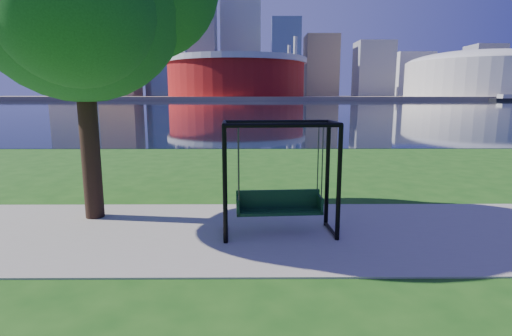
{
  "coord_description": "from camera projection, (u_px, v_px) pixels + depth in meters",
  "views": [
    {
      "loc": [
        0.11,
        -7.99,
        2.67
      ],
      "look_at": [
        0.16,
        0.0,
        1.21
      ],
      "focal_mm": 28.0,
      "sensor_mm": 36.0,
      "label": 1
    }
  ],
  "objects": [
    {
      "name": "path",
      "position": [
        248.0,
        232.0,
        7.84
      ],
      "size": [
        120.0,
        4.0,
        0.03
      ],
      "primitive_type": "cube",
      "color": "#9E937F",
      "rests_on": "ground"
    },
    {
      "name": "skyline",
      "position": [
        248.0,
        53.0,
        316.06
      ],
      "size": [
        392.0,
        66.0,
        96.5
      ],
      "color": "gray",
      "rests_on": "far_bank"
    },
    {
      "name": "swing",
      "position": [
        279.0,
        181.0,
        7.59
      ],
      "size": [
        2.21,
        1.07,
        2.2
      ],
      "rotation": [
        0.0,
        0.0,
        0.07
      ],
      "color": "black",
      "rests_on": "ground"
    },
    {
      "name": "far_bank",
      "position": [
        253.0,
        98.0,
        309.18
      ],
      "size": [
        900.0,
        228.0,
        2.0
      ],
      "primitive_type": "cube",
      "color": "#937F60",
      "rests_on": "ground"
    },
    {
      "name": "ground",
      "position": [
        248.0,
        225.0,
        8.34
      ],
      "size": [
        900.0,
        900.0,
        0.0
      ],
      "primitive_type": "plane",
      "color": "#1E5114",
      "rests_on": "ground"
    },
    {
      "name": "stadium",
      "position": [
        236.0,
        76.0,
        236.89
      ],
      "size": [
        83.0,
        83.0,
        32.0
      ],
      "color": "maroon",
      "rests_on": "far_bank"
    },
    {
      "name": "river",
      "position": [
        253.0,
        105.0,
        108.68
      ],
      "size": [
        900.0,
        180.0,
        0.02
      ],
      "primitive_type": "cube",
      "color": "black",
      "rests_on": "ground"
    },
    {
      "name": "arena",
      "position": [
        479.0,
        73.0,
        237.56
      ],
      "size": [
        84.0,
        84.0,
        26.56
      ],
      "color": "beige",
      "rests_on": "far_bank"
    }
  ]
}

